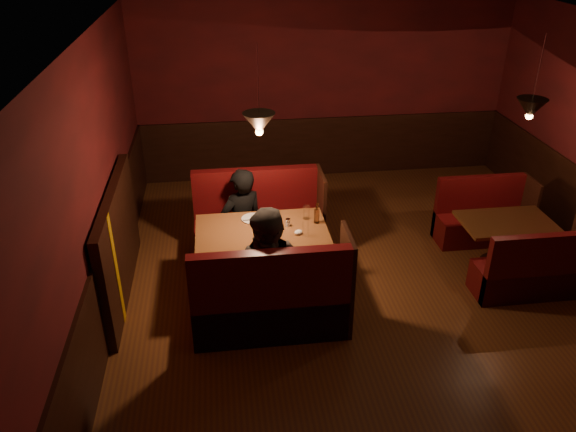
{
  "coord_description": "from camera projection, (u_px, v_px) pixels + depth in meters",
  "views": [
    {
      "loc": [
        -1.71,
        -5.26,
        3.92
      ],
      "look_at": [
        -1.0,
        0.25,
        0.95
      ],
      "focal_mm": 35.0,
      "sensor_mm": 36.0,
      "label": 1
    }
  ],
  "objects": [
    {
      "name": "main_table",
      "position": [
        263.0,
        243.0,
        6.43
      ],
      "size": [
        1.49,
        0.9,
        1.04
      ],
      "color": "brown",
      "rests_on": "ground"
    },
    {
      "name": "second_bench_far",
      "position": [
        481.0,
        220.0,
        7.62
      ],
      "size": [
        1.23,
        0.46,
        0.88
      ],
      "color": "#3A0E12",
      "rests_on": "ground"
    },
    {
      "name": "main_bench_far",
      "position": [
        259.0,
        227.0,
        7.29
      ],
      "size": [
        1.64,
        0.58,
        1.12
      ],
      "color": "#3A0E12",
      "rests_on": "ground"
    },
    {
      "name": "room",
      "position": [
        356.0,
        213.0,
        6.15
      ],
      "size": [
        6.02,
        7.02,
        2.92
      ],
      "color": "brown",
      "rests_on": "ground"
    },
    {
      "name": "diner_a",
      "position": [
        241.0,
        203.0,
        6.93
      ],
      "size": [
        0.69,
        0.58,
        1.6
      ],
      "primitive_type": "imported",
      "rotation": [
        0.0,
        0.0,
        3.55
      ],
      "color": "black",
      "rests_on": "ground"
    },
    {
      "name": "diner_b",
      "position": [
        271.0,
        256.0,
        5.73
      ],
      "size": [
        1.02,
        0.92,
        1.72
      ],
      "primitive_type": "imported",
      "rotation": [
        0.0,
        0.0,
        -0.39
      ],
      "color": "#2C2825",
      "rests_on": "ground"
    },
    {
      "name": "second_bench_near",
      "position": [
        531.0,
        275.0,
        6.45
      ],
      "size": [
        1.23,
        0.46,
        0.88
      ],
      "color": "#3A0E12",
      "rests_on": "ground"
    },
    {
      "name": "second_table",
      "position": [
        505.0,
        232.0,
        6.95
      ],
      "size": [
        1.12,
        0.71,
        0.63
      ],
      "color": "brown",
      "rests_on": "ground"
    },
    {
      "name": "main_bench_near",
      "position": [
        273.0,
        306.0,
        5.81
      ],
      "size": [
        1.64,
        0.58,
        1.12
      ],
      "color": "#3A0E12",
      "rests_on": "ground"
    }
  ]
}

